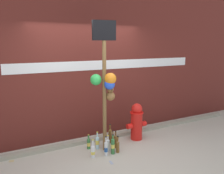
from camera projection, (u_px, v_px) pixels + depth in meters
name	position (u px, v px, depth m)	size (l,w,h in m)	color
ground_plane	(115.00, 161.00, 4.23)	(14.00, 14.00, 0.00)	#ADA899
building_wall	(85.00, 62.00, 5.14)	(10.00, 0.21, 3.38)	#561E19
curb_strip	(94.00, 139.00, 5.08)	(8.00, 0.12, 0.08)	gray
memorial_post	(105.00, 75.00, 4.39)	(0.48, 0.38, 2.50)	brown
fire_hydrant	(137.00, 121.00, 5.14)	(0.48, 0.29, 0.81)	red
bottle_0	(116.00, 141.00, 4.74)	(0.06, 0.06, 0.36)	brown
bottle_1	(106.00, 148.00, 4.41)	(0.07, 0.07, 0.38)	silver
bottle_2	(113.00, 146.00, 4.48)	(0.07, 0.07, 0.39)	#337038
bottle_3	(118.00, 146.00, 4.54)	(0.07, 0.07, 0.33)	brown
bottle_4	(110.00, 135.00, 4.98)	(0.08, 0.08, 0.41)	brown
bottle_5	(106.00, 142.00, 4.77)	(0.08, 0.08, 0.31)	brown
bottle_6	(89.00, 143.00, 4.70)	(0.07, 0.07, 0.30)	#337038
bottle_7	(97.00, 142.00, 4.70)	(0.07, 0.07, 0.36)	#B2DBEA
bottle_8	(93.00, 151.00, 4.35)	(0.08, 0.08, 0.35)	silver
bottle_9	(113.00, 140.00, 4.89)	(0.06, 0.06, 0.31)	brown
bottle_10	(113.00, 145.00, 4.60)	(0.06, 0.06, 0.33)	silver
bottle_11	(108.00, 144.00, 4.60)	(0.07, 0.07, 0.33)	silver
litter_0	(12.00, 161.00, 4.22)	(0.08, 0.08, 0.01)	tan
litter_1	(111.00, 162.00, 4.17)	(0.13, 0.05, 0.01)	#8C99B2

